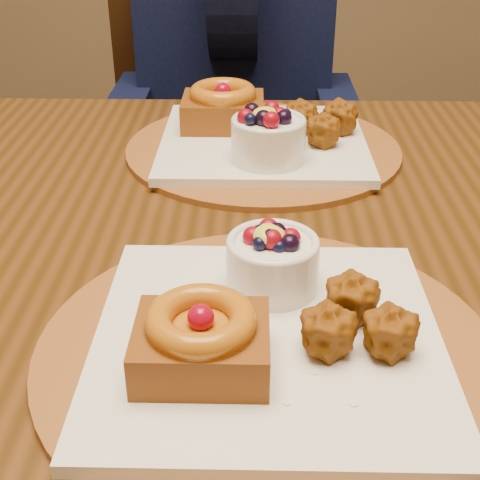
% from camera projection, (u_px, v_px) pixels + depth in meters
% --- Properties ---
extents(dining_table, '(1.60, 0.90, 0.76)m').
position_uv_depth(dining_table, '(263.00, 284.00, 0.78)').
color(dining_table, '#38210A').
rests_on(dining_table, ground).
extents(place_setting_near, '(0.38, 0.38, 0.08)m').
position_uv_depth(place_setting_near, '(265.00, 328.00, 0.54)').
color(place_setting_near, brown).
rests_on(place_setting_near, dining_table).
extents(place_setting_far, '(0.38, 0.38, 0.09)m').
position_uv_depth(place_setting_far, '(261.00, 134.00, 0.92)').
color(place_setting_far, brown).
rests_on(place_setting_far, dining_table).
extents(chair_far, '(0.55, 0.55, 0.96)m').
position_uv_depth(chair_far, '(227.00, 155.00, 1.50)').
color(chair_far, black).
rests_on(chair_far, ground).
extents(diner, '(0.46, 0.46, 0.76)m').
position_uv_depth(diner, '(235.00, 36.00, 1.32)').
color(diner, black).
rests_on(diner, ground).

